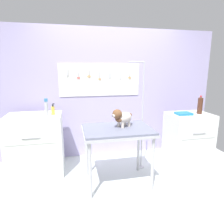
# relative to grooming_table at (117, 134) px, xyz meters

# --- Properties ---
(ground) EXTENTS (4.40, 4.00, 0.04)m
(ground) POSITION_rel_grooming_table_xyz_m (0.09, -0.25, -0.75)
(ground) COLOR silver
(rear_wall_panel) EXTENTS (4.00, 0.09, 2.30)m
(rear_wall_panel) POSITION_rel_grooming_table_xyz_m (0.08, 1.03, 0.43)
(rear_wall_panel) COLOR #ABA0CF
(rear_wall_panel) RESTS_ON ground
(grooming_table) EXTENTS (0.94, 0.67, 0.82)m
(grooming_table) POSITION_rel_grooming_table_xyz_m (0.00, 0.00, 0.00)
(grooming_table) COLOR #B7B7BC
(grooming_table) RESTS_ON ground
(grooming_arm) EXTENTS (0.29, 0.11, 1.71)m
(grooming_arm) POSITION_rel_grooming_table_xyz_m (0.48, 0.36, 0.07)
(grooming_arm) COLOR #B7B7BC
(grooming_arm) RESTS_ON ground
(dog) EXTENTS (0.35, 0.27, 0.26)m
(dog) POSITION_rel_grooming_table_xyz_m (0.07, 0.04, 0.23)
(dog) COLOR beige
(dog) RESTS_ON grooming_table
(counter_left) EXTENTS (0.80, 0.58, 0.93)m
(counter_left) POSITION_rel_grooming_table_xyz_m (-1.16, 0.54, -0.26)
(counter_left) COLOR silver
(counter_left) RESTS_ON ground
(cabinet_right) EXTENTS (0.68, 0.54, 0.88)m
(cabinet_right) POSITION_rel_grooming_table_xyz_m (1.30, 0.32, -0.29)
(cabinet_right) COLOR silver
(cabinet_right) RESTS_ON ground
(spray_bottle_tall) EXTENTS (0.05, 0.05, 0.17)m
(spray_bottle_tall) POSITION_rel_grooming_table_xyz_m (-0.87, 0.50, 0.27)
(spray_bottle_tall) COLOR gold
(spray_bottle_tall) RESTS_ON counter_left
(shampoo_bottle) EXTENTS (0.05, 0.05, 0.25)m
(shampoo_bottle) POSITION_rel_grooming_table_xyz_m (-0.95, 0.44, 0.31)
(shampoo_bottle) COLOR #B6B9C0
(shampoo_bottle) RESTS_ON counter_left
(soda_bottle) EXTENTS (0.08, 0.08, 0.30)m
(soda_bottle) POSITION_rel_grooming_table_xyz_m (1.44, 0.29, 0.29)
(soda_bottle) COLOR #4B291B
(soda_bottle) RESTS_ON cabinet_right
(supply_tray) EXTENTS (0.24, 0.18, 0.04)m
(supply_tray) POSITION_rel_grooming_table_xyz_m (1.16, 0.29, 0.17)
(supply_tray) COLOR blue
(supply_tray) RESTS_ON cabinet_right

